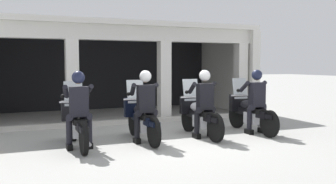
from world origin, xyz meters
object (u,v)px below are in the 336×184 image
object	(u,v)px
police_officer_center_left	(145,100)
police_officer_far_right	(256,96)
police_officer_far_left	(79,103)
motorcycle_center_right	(199,115)
motorcycle_far_left	(77,122)
motorcycle_center_left	(141,118)
police_officer_center_right	(204,98)
motorcycle_far_right	(249,112)

from	to	relation	value
police_officer_center_left	police_officer_far_right	xyz separation A→B (m)	(2.88, -0.03, 0.00)
police_officer_far_left	motorcycle_center_right	distance (m)	2.93
motorcycle_far_left	motorcycle_center_left	distance (m)	1.44
motorcycle_far_left	police_officer_center_left	distance (m)	1.52
police_officer_center_left	police_officer_center_right	world-z (taller)	same
motorcycle_center_right	police_officer_far_left	bearing A→B (deg)	-165.33
police_officer_far_left	motorcycle_far_right	bearing A→B (deg)	14.33
motorcycle_center_left	police_officer_far_right	world-z (taller)	police_officer_far_right
police_officer_center_right	police_officer_center_left	bearing A→B (deg)	-172.66
motorcycle_far_left	police_officer_center_left	xyz separation A→B (m)	(1.44, -0.22, 0.44)
police_officer_far_left	police_officer_far_right	bearing A→B (deg)	10.57
police_officer_center_left	police_officer_center_right	xyz separation A→B (m)	(1.44, -0.02, 0.00)
police_officer_far_left	motorcycle_center_right	bearing A→B (deg)	16.60
motorcycle_center_left	motorcycle_far_right	distance (m)	2.88
police_officer_center_right	motorcycle_far_right	distance (m)	1.53
motorcycle_center_left	police_officer_center_right	xyz separation A→B (m)	(1.44, -0.30, 0.44)
police_officer_center_left	police_officer_center_right	bearing A→B (deg)	8.58
police_officer_far_left	police_officer_center_right	xyz separation A→B (m)	(2.88, 0.05, 0.00)
motorcycle_center_right	police_officer_center_right	distance (m)	0.52
motorcycle_center_right	motorcycle_far_left	bearing A→B (deg)	-170.94
motorcycle_far_left	motorcycle_center_left	xyz separation A→B (m)	(1.44, 0.07, 0.00)
motorcycle_far_left	police_officer_center_right	size ratio (longest dim) A/B	1.29
police_officer_far_left	police_officer_center_left	bearing A→B (deg)	12.70
police_officer_center_right	motorcycle_far_right	size ratio (longest dim) A/B	0.78
motorcycle_far_left	motorcycle_far_right	xyz separation A→B (m)	(4.32, 0.04, 0.00)
motorcycle_center_right	motorcycle_far_right	xyz separation A→B (m)	(1.44, -0.01, 0.00)
police_officer_far_left	motorcycle_center_left	xyz separation A→B (m)	(1.44, 0.35, -0.44)
motorcycle_far_left	police_officer_center_left	size ratio (longest dim) A/B	1.29
motorcycle_far_right	motorcycle_center_right	bearing A→B (deg)	-169.67
police_officer_center_left	motorcycle_far_right	xyz separation A→B (m)	(2.88, 0.25, -0.44)
motorcycle_far_left	motorcycle_far_right	world-z (taller)	same
motorcycle_far_right	police_officer_far_right	bearing A→B (deg)	-79.59
motorcycle_center_left	police_officer_center_left	distance (m)	0.52
police_officer_far_left	motorcycle_far_left	bearing A→B (deg)	99.83
police_officer_center_left	police_officer_far_right	distance (m)	2.88
motorcycle_center_right	police_officer_far_right	bearing A→B (deg)	-3.33
police_officer_center_left	motorcycle_far_right	world-z (taller)	police_officer_center_left
police_officer_far_left	motorcycle_center_right	world-z (taller)	police_officer_far_left
police_officer_center_right	motorcycle_center_left	bearing A→B (deg)	176.22
motorcycle_far_left	motorcycle_center_right	bearing A→B (deg)	10.99
police_officer_far_left	police_officer_center_right	bearing A→B (deg)	10.99
motorcycle_far_right	police_officer_far_right	distance (m)	0.52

